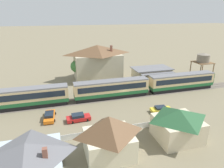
# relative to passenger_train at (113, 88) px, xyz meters

# --- Properties ---
(ground_plane) EXTENTS (600.00, 600.00, 0.00)m
(ground_plane) POSITION_rel_passenger_train_xyz_m (2.30, -0.75, -2.38)
(ground_plane) COLOR #7A7056
(passenger_train) EXTENTS (54.85, 2.89, 4.30)m
(passenger_train) POSITION_rel_passenger_train_xyz_m (0.00, 0.00, 0.00)
(passenger_train) COLOR #1E6033
(passenger_train) RESTS_ON ground_plane
(railway_track) EXTENTS (99.07, 3.60, 0.04)m
(railway_track) POSITION_rel_passenger_train_xyz_m (-3.56, 0.00, -2.37)
(railway_track) COLOR #665B51
(railway_track) RESTS_ON ground_plane
(station_building) EXTENTS (11.03, 7.77, 3.92)m
(station_building) POSITION_rel_passenger_train_xyz_m (14.19, 8.66, -0.39)
(station_building) COLOR #BCB293
(station_building) RESTS_ON ground_plane
(station_house_brown_roof) EXTENTS (14.32, 9.24, 10.18)m
(station_house_brown_roof) POSITION_rel_passenger_train_xyz_m (-0.36, 14.81, 2.87)
(station_house_brown_roof) COLOR #BCB293
(station_house_brown_roof) RESTS_ON ground_plane
(water_tower) EXTENTS (5.12, 5.12, 7.34)m
(water_tower) POSITION_rel_passenger_train_xyz_m (31.40, 8.62, 3.32)
(water_tower) COLOR brown
(water_tower) RESTS_ON ground_plane
(cottage_grey_roof) EXTENTS (8.61, 8.47, 4.53)m
(cottage_grey_roof) POSITION_rel_passenger_train_xyz_m (-16.50, -19.94, -0.03)
(cottage_grey_roof) COLOR silver
(cottage_grey_roof) RESTS_ON ground_plane
(cottage_brown_roof) EXTENTS (6.93, 5.92, 6.12)m
(cottage_brown_roof) POSITION_rel_passenger_train_xyz_m (-6.16, -19.26, 0.79)
(cottage_brown_roof) COLOR beige
(cottage_brown_roof) RESTS_ON ground_plane
(cottage_dark_green_roof) EXTENTS (7.07, 6.38, 5.15)m
(cottage_dark_green_roof) POSITION_rel_passenger_train_xyz_m (5.09, -18.43, 0.28)
(cottage_dark_green_roof) COLOR beige
(cottage_dark_green_roof) RESTS_ON ground_plane
(picket_fence_front) EXTENTS (32.84, 0.06, 1.05)m
(picket_fence_front) POSITION_rel_passenger_train_xyz_m (-6.06, -14.14, -1.86)
(picket_fence_front) COLOR white
(picket_fence_front) RESTS_ON ground_plane
(parked_car_yellow) EXTENTS (4.27, 2.12, 1.22)m
(parked_car_yellow) POSITION_rel_passenger_train_xyz_m (7.23, -9.68, -1.79)
(parked_car_yellow) COLOR yellow
(parked_car_yellow) RESTS_ON ground_plane
(parked_car_orange) EXTENTS (2.39, 4.74, 1.31)m
(parked_car_orange) POSITION_rel_passenger_train_xyz_m (-14.20, -6.43, -1.76)
(parked_car_orange) COLOR orange
(parked_car_orange) RESTS_ON ground_plane
(parked_car_red) EXTENTS (4.42, 2.00, 1.34)m
(parked_car_red) POSITION_rel_passenger_train_xyz_m (-9.08, -8.51, -1.75)
(parked_car_red) COLOR red
(parked_car_red) RESTS_ON ground_plane
(yard_tree_0) EXTENTS (3.96, 3.96, 6.00)m
(yard_tree_0) POSITION_rel_passenger_train_xyz_m (0.44, 21.22, 1.62)
(yard_tree_0) COLOR #4C3823
(yard_tree_0) RESTS_ON ground_plane
(yard_tree_2) EXTENTS (3.39, 3.39, 6.14)m
(yard_tree_2) POSITION_rel_passenger_train_xyz_m (-6.59, 14.38, 2.05)
(yard_tree_2) COLOR brown
(yard_tree_2) RESTS_ON ground_plane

